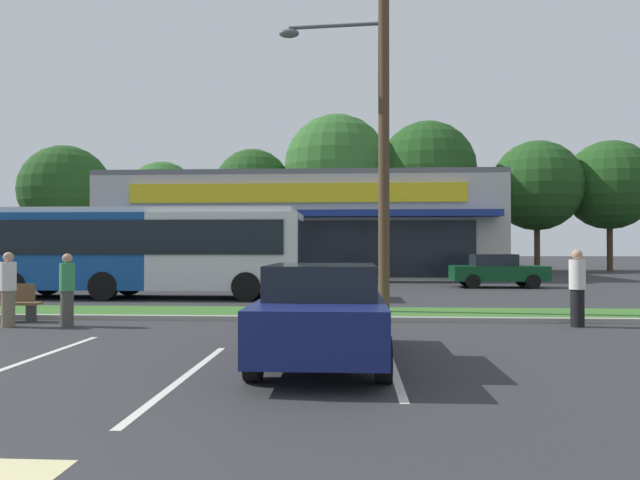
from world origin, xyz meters
name	(u,v)px	position (x,y,z in m)	size (l,w,h in m)	color
grass_median	(239,313)	(0.00, 14.00, 0.06)	(56.00, 2.20, 0.12)	#386B28
curb_lip	(230,318)	(0.00, 12.78, 0.06)	(56.00, 0.24, 0.12)	#99968C
parking_stripe_0	(30,360)	(-2.18, 7.54, 0.00)	(0.12, 4.80, 0.01)	silver
parking_stripe_1	(184,377)	(0.71, 6.41, 0.00)	(0.12, 4.80, 0.01)	silver
parking_stripe_2	(391,363)	(3.70, 7.59, 0.00)	(0.12, 4.80, 0.01)	silver
storefront_building	(304,228)	(-0.04, 35.21, 3.09)	(23.19, 11.76, 6.17)	#BCB7AD
tree_far_left	(65,190)	(-19.44, 42.78, 6.29)	(7.02, 7.02, 9.81)	#473323
tree_left	(162,198)	(-12.53, 45.27, 5.91)	(5.86, 5.86, 8.85)	#473323
tree_mid_left	(253,187)	(-4.84, 44.11, 6.59)	(6.02, 6.02, 9.62)	#473323
tree_mid	(337,167)	(1.82, 43.69, 8.07)	(8.18, 8.18, 12.17)	#473323
tree_mid_right	(427,170)	(8.83, 43.70, 7.81)	(7.50, 7.50, 11.57)	#473323
tree_right	(537,186)	(17.21, 43.91, 6.56)	(6.89, 6.89, 10.02)	#473323
tree_far_right	(609,185)	(22.86, 44.40, 6.63)	(6.84, 6.84, 10.06)	#473323
utility_pole	(379,99)	(3.79, 14.04, 5.84)	(3.04, 2.40, 10.97)	#4C3826
city_bus	(141,249)	(-4.62, 19.09, 1.76)	(11.74, 2.71, 3.25)	#144793
bus_stop_bench	(6,302)	(-5.45, 12.19, 0.50)	(1.60, 0.45, 0.95)	brown
car_0	(86,270)	(-9.28, 24.70, 0.80)	(4.21, 1.88, 1.55)	navy
car_1	(497,271)	(9.67, 25.36, 0.78)	(4.22, 1.89, 1.53)	#0C3F1E
car_3	(323,312)	(2.61, 7.61, 0.80)	(1.99, 4.61, 1.57)	navy
pedestrian_near_bench	(67,290)	(-3.56, 11.51, 0.85)	(0.34, 0.34, 1.69)	#47423D
pedestrian_by_pole	(8,289)	(-4.86, 11.32, 0.87)	(0.35, 0.35, 1.73)	#726651
pedestrian_mid	(577,288)	(8.27, 12.09, 0.90)	(0.36, 0.36, 1.79)	black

